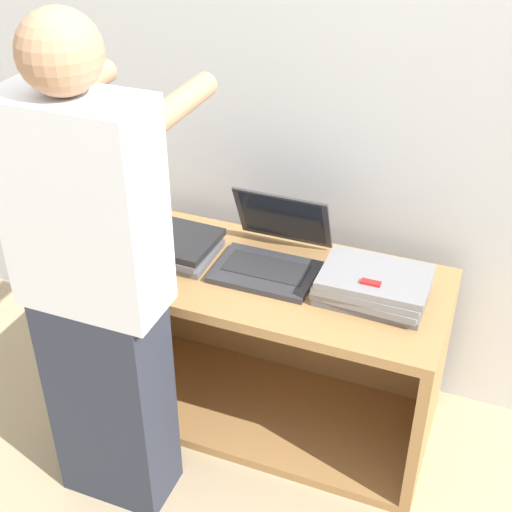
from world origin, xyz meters
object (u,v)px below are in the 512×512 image
(laptop_open, at_px, (271,254))
(person, at_px, (98,293))
(laptop_stack_right, at_px, (373,286))
(laptop_stack_left, at_px, (167,244))

(laptop_open, xyz_separation_m, person, (-0.32, -0.52, 0.10))
(laptop_open, relative_size, person, 0.21)
(laptop_open, distance_m, laptop_stack_right, 0.36)
(laptop_open, bearing_deg, laptop_stack_left, -171.39)
(laptop_stack_right, xyz_separation_m, person, (-0.68, -0.46, 0.11))
(laptop_open, relative_size, laptop_stack_right, 0.97)
(laptop_stack_left, bearing_deg, person, -85.73)
(laptop_stack_left, height_order, laptop_stack_right, laptop_stack_right)
(laptop_stack_left, xyz_separation_m, person, (0.03, -0.46, 0.12))
(laptop_open, bearing_deg, person, -121.90)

